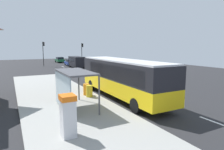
# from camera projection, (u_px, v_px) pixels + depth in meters

# --- Properties ---
(ground_plane) EXTENTS (56.00, 92.00, 0.04)m
(ground_plane) POSITION_uv_depth(u_px,v_px,m) (87.00, 76.00, 28.15)
(ground_plane) COLOR #262628
(sidewalk_platform) EXTENTS (6.20, 30.00, 0.18)m
(sidewalk_platform) POSITION_uv_depth(u_px,v_px,m) (63.00, 102.00, 14.68)
(sidewalk_platform) COLOR #999993
(sidewalk_platform) RESTS_ON ground
(lane_stripe_seg_0) EXTENTS (0.16, 2.20, 0.01)m
(lane_stripe_seg_0) POSITION_uv_depth(u_px,v_px,m) (217.00, 123.00, 10.80)
(lane_stripe_seg_0) COLOR silver
(lane_stripe_seg_0) RESTS_ON ground
(lane_stripe_seg_1) EXTENTS (0.16, 2.20, 0.01)m
(lane_stripe_seg_1) POSITION_uv_depth(u_px,v_px,m) (157.00, 101.00, 15.16)
(lane_stripe_seg_1) COLOR silver
(lane_stripe_seg_1) RESTS_ON ground
(lane_stripe_seg_2) EXTENTS (0.16, 2.20, 0.01)m
(lane_stripe_seg_2) POSITION_uv_depth(u_px,v_px,m) (124.00, 89.00, 19.53)
(lane_stripe_seg_2) COLOR silver
(lane_stripe_seg_2) RESTS_ON ground
(lane_stripe_seg_3) EXTENTS (0.16, 2.20, 0.01)m
(lane_stripe_seg_3) POSITION_uv_depth(u_px,v_px,m) (103.00, 81.00, 23.90)
(lane_stripe_seg_3) COLOR silver
(lane_stripe_seg_3) RESTS_ON ground
(lane_stripe_seg_4) EXTENTS (0.16, 2.20, 0.01)m
(lane_stripe_seg_4) POSITION_uv_depth(u_px,v_px,m) (88.00, 76.00, 28.26)
(lane_stripe_seg_4) COLOR silver
(lane_stripe_seg_4) RESTS_ON ground
(lane_stripe_seg_5) EXTENTS (0.16, 2.20, 0.01)m
(lane_stripe_seg_5) POSITION_uv_depth(u_px,v_px,m) (78.00, 72.00, 32.63)
(lane_stripe_seg_5) COLOR silver
(lane_stripe_seg_5) RESTS_ON ground
(lane_stripe_seg_6) EXTENTS (0.16, 2.20, 0.01)m
(lane_stripe_seg_6) POSITION_uv_depth(u_px,v_px,m) (69.00, 69.00, 37.00)
(lane_stripe_seg_6) COLOR silver
(lane_stripe_seg_6) RESTS_ON ground
(lane_stripe_seg_7) EXTENTS (0.16, 2.20, 0.01)m
(lane_stripe_seg_7) POSITION_uv_depth(u_px,v_px,m) (63.00, 67.00, 41.37)
(lane_stripe_seg_7) COLOR silver
(lane_stripe_seg_7) RESTS_ON ground
(bus) EXTENTS (2.59, 11.02, 3.21)m
(bus) POSITION_uv_depth(u_px,v_px,m) (121.00, 76.00, 15.91)
(bus) COLOR yellow
(bus) RESTS_ON ground
(white_van) EXTENTS (2.07, 5.22, 2.30)m
(white_van) POSITION_uv_depth(u_px,v_px,m) (77.00, 61.00, 39.04)
(white_van) COLOR black
(white_van) RESTS_ON ground
(sedan_near) EXTENTS (2.01, 4.48, 1.52)m
(sedan_near) POSITION_uv_depth(u_px,v_px,m) (70.00, 62.00, 43.70)
(sedan_near) COLOR navy
(sedan_near) RESTS_ON ground
(sedan_far) EXTENTS (1.86, 4.41, 1.52)m
(sedan_far) POSITION_uv_depth(u_px,v_px,m) (60.00, 60.00, 52.55)
(sedan_far) COLOR #195933
(sedan_far) RESTS_ON ground
(ticket_machine) EXTENTS (0.66, 0.76, 1.94)m
(ticket_machine) POSITION_uv_depth(u_px,v_px,m) (68.00, 115.00, 8.67)
(ticket_machine) COLOR silver
(ticket_machine) RESTS_ON sidewalk_platform
(recycling_bin_yellow) EXTENTS (0.52, 0.52, 0.95)m
(recycling_bin_yellow) POSITION_uv_depth(u_px,v_px,m) (89.00, 91.00, 15.74)
(recycling_bin_yellow) COLOR yellow
(recycling_bin_yellow) RESTS_ON sidewalk_platform
(recycling_bin_orange) EXTENTS (0.52, 0.52, 0.95)m
(recycling_bin_orange) POSITION_uv_depth(u_px,v_px,m) (86.00, 89.00, 16.35)
(recycling_bin_orange) COLOR orange
(recycling_bin_orange) RESTS_ON sidewalk_platform
(traffic_light_near_side) EXTENTS (0.49, 0.28, 5.13)m
(traffic_light_near_side) POSITION_uv_depth(u_px,v_px,m) (82.00, 51.00, 45.45)
(traffic_light_near_side) COLOR #2D2D2D
(traffic_light_near_side) RESTS_ON ground
(traffic_light_far_side) EXTENTS (0.49, 0.28, 5.38)m
(traffic_light_far_side) POSITION_uv_depth(u_px,v_px,m) (43.00, 50.00, 42.13)
(traffic_light_far_side) COLOR #2D2D2D
(traffic_light_far_side) RESTS_ON ground
(bus_shelter) EXTENTS (1.80, 4.00, 2.50)m
(bus_shelter) POSITION_uv_depth(u_px,v_px,m) (71.00, 80.00, 12.39)
(bus_shelter) COLOR #4C4C51
(bus_shelter) RESTS_ON sidewalk_platform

